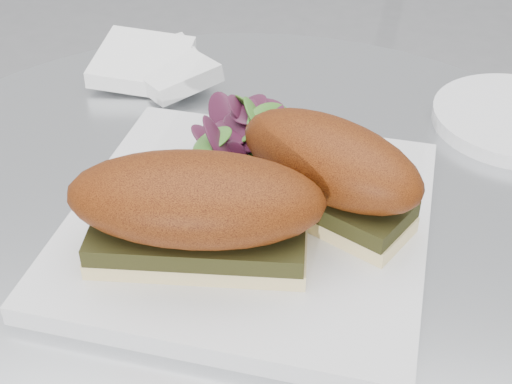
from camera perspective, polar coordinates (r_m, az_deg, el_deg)
plate at (r=0.55m, az=-0.54°, el=-2.47°), size 0.29×0.29×0.02m
sandwich_left at (r=0.48m, az=-4.80°, el=-1.38°), size 0.18×0.09×0.08m
sandwich_right at (r=0.52m, az=5.86°, el=1.80°), size 0.16×0.13×0.08m
salad at (r=0.60m, az=-1.73°, el=5.07°), size 0.10×0.10×0.05m
napkin at (r=0.76m, az=-7.74°, el=9.27°), size 0.16×0.16×0.02m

